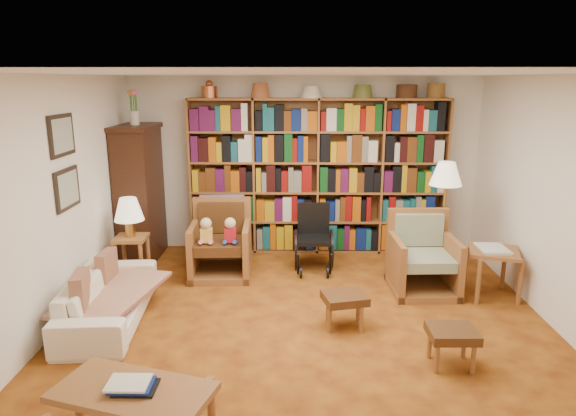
{
  "coord_description": "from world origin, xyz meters",
  "views": [
    {
      "loc": [
        -0.12,
        -4.86,
        2.45
      ],
      "look_at": [
        -0.2,
        0.6,
        1.08
      ],
      "focal_mm": 32.0,
      "sensor_mm": 36.0,
      "label": 1
    }
  ],
  "objects_px": {
    "floor_lamp": "(446,179)",
    "side_table_papers": "(493,257)",
    "side_table_lamp": "(132,248)",
    "armchair_leather": "(222,243)",
    "wheelchair": "(314,240)",
    "coffee_table": "(133,395)",
    "footstool_b": "(452,336)",
    "footstool_a": "(345,300)",
    "sofa": "(109,297)",
    "armchair_sage": "(421,260)"
  },
  "relations": [
    {
      "from": "floor_lamp",
      "to": "side_table_papers",
      "type": "height_order",
      "value": "floor_lamp"
    },
    {
      "from": "side_table_lamp",
      "to": "armchair_leather",
      "type": "xyz_separation_m",
      "value": [
        1.08,
        0.27,
        -0.02
      ]
    },
    {
      "from": "side_table_lamp",
      "to": "floor_lamp",
      "type": "relative_size",
      "value": 0.38
    },
    {
      "from": "wheelchair",
      "to": "coffee_table",
      "type": "xyz_separation_m",
      "value": [
        -1.35,
        -3.41,
        -0.03
      ]
    },
    {
      "from": "armchair_leather",
      "to": "coffee_table",
      "type": "distance_m",
      "value": 3.25
    },
    {
      "from": "footstool_b",
      "to": "side_table_lamp",
      "type": "bearing_deg",
      "value": 150.0
    },
    {
      "from": "footstool_b",
      "to": "side_table_papers",
      "type": "bearing_deg",
      "value": 59.12
    },
    {
      "from": "side_table_lamp",
      "to": "coffee_table",
      "type": "distance_m",
      "value": 3.12
    },
    {
      "from": "side_table_lamp",
      "to": "footstool_a",
      "type": "xyz_separation_m",
      "value": [
        2.53,
        -1.25,
        -0.12
      ]
    },
    {
      "from": "side_table_papers",
      "to": "footstool_b",
      "type": "relative_size",
      "value": 1.6
    },
    {
      "from": "side_table_lamp",
      "to": "footstool_a",
      "type": "bearing_deg",
      "value": -26.19
    },
    {
      "from": "armchair_leather",
      "to": "floor_lamp",
      "type": "relative_size",
      "value": 0.65
    },
    {
      "from": "footstool_b",
      "to": "coffee_table",
      "type": "relative_size",
      "value": 0.35
    },
    {
      "from": "floor_lamp",
      "to": "footstool_b",
      "type": "relative_size",
      "value": 3.55
    },
    {
      "from": "armchair_leather",
      "to": "side_table_papers",
      "type": "bearing_deg",
      "value": -12.7
    },
    {
      "from": "footstool_a",
      "to": "footstool_b",
      "type": "distance_m",
      "value": 1.13
    },
    {
      "from": "coffee_table",
      "to": "footstool_a",
      "type": "bearing_deg",
      "value": 47.36
    },
    {
      "from": "floor_lamp",
      "to": "coffee_table",
      "type": "bearing_deg",
      "value": -133.28
    },
    {
      "from": "wheelchair",
      "to": "footstool_b",
      "type": "height_order",
      "value": "wheelchair"
    },
    {
      "from": "sofa",
      "to": "floor_lamp",
      "type": "distance_m",
      "value": 4.1
    },
    {
      "from": "side_table_papers",
      "to": "footstool_a",
      "type": "height_order",
      "value": "side_table_papers"
    },
    {
      "from": "wheelchair",
      "to": "coffee_table",
      "type": "bearing_deg",
      "value": -111.55
    },
    {
      "from": "armchair_sage",
      "to": "wheelchair",
      "type": "distance_m",
      "value": 1.42
    },
    {
      "from": "footstool_a",
      "to": "coffee_table",
      "type": "xyz_separation_m",
      "value": [
        -1.6,
        -1.74,
        0.07
      ]
    },
    {
      "from": "side_table_lamp",
      "to": "wheelchair",
      "type": "relative_size",
      "value": 0.65
    },
    {
      "from": "wheelchair",
      "to": "floor_lamp",
      "type": "xyz_separation_m",
      "value": [
        1.59,
        -0.29,
        0.88
      ]
    },
    {
      "from": "wheelchair",
      "to": "side_table_papers",
      "type": "height_order",
      "value": "wheelchair"
    },
    {
      "from": "armchair_leather",
      "to": "coffee_table",
      "type": "height_order",
      "value": "armchair_leather"
    },
    {
      "from": "armchair_sage",
      "to": "floor_lamp",
      "type": "bearing_deg",
      "value": 47.86
    },
    {
      "from": "side_table_lamp",
      "to": "wheelchair",
      "type": "distance_m",
      "value": 2.32
    },
    {
      "from": "side_table_lamp",
      "to": "floor_lamp",
      "type": "xyz_separation_m",
      "value": [
        3.87,
        0.13,
        0.87
      ]
    },
    {
      "from": "side_table_papers",
      "to": "side_table_lamp",
      "type": "bearing_deg",
      "value": 173.93
    },
    {
      "from": "armchair_leather",
      "to": "side_table_papers",
      "type": "relative_size",
      "value": 1.45
    },
    {
      "from": "armchair_leather",
      "to": "footstool_a",
      "type": "xyz_separation_m",
      "value": [
        1.45,
        -1.51,
        -0.1
      ]
    },
    {
      "from": "sofa",
      "to": "floor_lamp",
      "type": "relative_size",
      "value": 1.17
    },
    {
      "from": "side_table_papers",
      "to": "footstool_b",
      "type": "bearing_deg",
      "value": -120.88
    },
    {
      "from": "wheelchair",
      "to": "footstool_a",
      "type": "relative_size",
      "value": 1.76
    },
    {
      "from": "wheelchair",
      "to": "footstool_b",
      "type": "bearing_deg",
      "value": -64.83
    },
    {
      "from": "side_table_lamp",
      "to": "coffee_table",
      "type": "height_order",
      "value": "side_table_lamp"
    },
    {
      "from": "sofa",
      "to": "footstool_b",
      "type": "xyz_separation_m",
      "value": [
        3.3,
        -0.84,
        0.03
      ]
    },
    {
      "from": "wheelchair",
      "to": "side_table_papers",
      "type": "bearing_deg",
      "value": -23.55
    },
    {
      "from": "sofa",
      "to": "footstool_b",
      "type": "bearing_deg",
      "value": -108.97
    },
    {
      "from": "armchair_leather",
      "to": "wheelchair",
      "type": "bearing_deg",
      "value": 7.46
    },
    {
      "from": "wheelchair",
      "to": "side_table_lamp",
      "type": "bearing_deg",
      "value": -169.47
    },
    {
      "from": "sofa",
      "to": "side_table_papers",
      "type": "distance_m",
      "value": 4.26
    },
    {
      "from": "armchair_leather",
      "to": "coffee_table",
      "type": "bearing_deg",
      "value": -92.64
    },
    {
      "from": "footstool_a",
      "to": "coffee_table",
      "type": "relative_size",
      "value": 0.42
    },
    {
      "from": "sofa",
      "to": "side_table_lamp",
      "type": "xyz_separation_m",
      "value": [
        -0.1,
        1.12,
        0.16
      ]
    },
    {
      "from": "floor_lamp",
      "to": "footstool_a",
      "type": "bearing_deg",
      "value": -134.07
    },
    {
      "from": "footstool_a",
      "to": "side_table_papers",
      "type": "bearing_deg",
      "value": 24.02
    }
  ]
}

